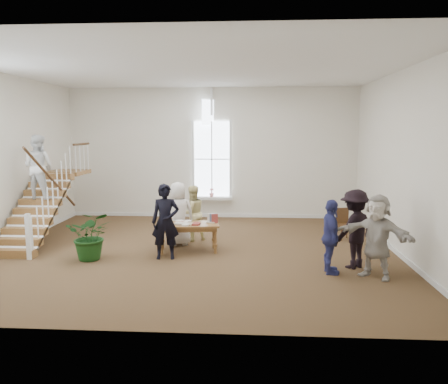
# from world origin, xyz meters

# --- Properties ---
(ground) EXTENTS (10.00, 10.00, 0.00)m
(ground) POSITION_xyz_m (0.00, 0.00, 0.00)
(ground) COLOR #4E361E
(ground) RESTS_ON ground
(room_shell) EXTENTS (10.49, 10.00, 10.00)m
(room_shell) POSITION_xyz_m (-0.00, 4.39, 0.40)
(room_shell) COLOR silver
(room_shell) RESTS_ON ground
(staircase) EXTENTS (1.10, 4.10, 2.92)m
(staircase) POSITION_xyz_m (-4.34, 0.75, 1.62)
(staircase) COLOR brown
(staircase) RESTS_ON ground
(library_table) EXTENTS (1.62, 0.99, 0.78)m
(library_table) POSITION_xyz_m (-0.23, -0.01, 0.63)
(library_table) COLOR brown
(library_table) RESTS_ON ground
(police_officer) EXTENTS (0.70, 0.51, 1.79)m
(police_officer) POSITION_xyz_m (-0.65, -0.66, 0.90)
(police_officer) COLOR black
(police_officer) RESTS_ON ground
(elderly_woman) EXTENTS (0.96, 0.78, 1.69)m
(elderly_woman) POSITION_xyz_m (-0.55, 0.59, 0.85)
(elderly_woman) COLOR silver
(elderly_woman) RESTS_ON ground
(person_yellow) EXTENTS (0.95, 0.90, 1.54)m
(person_yellow) POSITION_xyz_m (-0.25, 1.09, 0.77)
(person_yellow) COLOR beige
(person_yellow) RESTS_ON ground
(woman_cluster_a) EXTENTS (0.39, 0.94, 1.60)m
(woman_cluster_a) POSITION_xyz_m (3.06, -1.54, 0.80)
(woman_cluster_a) COLOR navy
(woman_cluster_a) RESTS_ON ground
(woman_cluster_b) EXTENTS (1.30, 1.20, 1.76)m
(woman_cluster_b) POSITION_xyz_m (3.66, -1.09, 0.88)
(woman_cluster_b) COLOR black
(woman_cluster_b) RESTS_ON ground
(woman_cluster_c) EXTENTS (1.60, 1.39, 1.75)m
(woman_cluster_c) POSITION_xyz_m (3.96, -1.74, 0.87)
(woman_cluster_c) COLOR beige
(woman_cluster_c) RESTS_ON ground
(floor_plant) EXTENTS (1.21, 1.10, 1.16)m
(floor_plant) POSITION_xyz_m (-2.39, -0.85, 0.58)
(floor_plant) COLOR #143C13
(floor_plant) RESTS_ON ground
(side_chair) EXTENTS (0.46, 0.46, 0.87)m
(side_chair) POSITION_xyz_m (3.98, 1.56, 0.48)
(side_chair) COLOR #38230F
(side_chair) RESTS_ON ground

